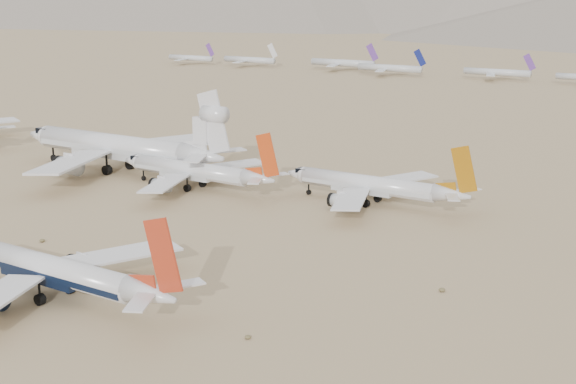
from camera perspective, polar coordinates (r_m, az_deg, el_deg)
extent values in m
plane|color=#896D4F|center=(117.38, -13.03, -7.69)|extent=(7000.00, 7000.00, 0.00)
cylinder|color=silver|center=(120.03, -16.75, -5.18)|extent=(32.77, 3.87, 3.87)
cube|color=black|center=(120.18, -16.74, -5.40)|extent=(32.12, 3.93, 0.87)
cone|color=silver|center=(105.75, -9.68, -7.19)|extent=(8.19, 3.87, 3.87)
cube|color=silver|center=(102.03, -10.50, -7.72)|extent=(5.20, 6.80, 0.23)
cube|color=silver|center=(125.61, -11.96, -4.37)|extent=(12.66, 19.95, 0.61)
cube|color=silver|center=(107.14, -7.68, -6.55)|extent=(5.20, 6.80, 0.23)
cylinder|color=black|center=(127.01, -14.41, -5.14)|extent=(4.55, 2.79, 2.79)
cube|color=#B23118|center=(102.39, -8.88, -4.50)|extent=(6.21, 0.31, 10.23)
cylinder|color=black|center=(118.64, -17.22, -7.31)|extent=(1.63, 0.97, 1.63)
cylinder|color=black|center=(121.84, -15.24, -6.61)|extent=(1.63, 0.97, 1.63)
cylinder|color=silver|center=(167.41, 5.64, 0.57)|extent=(30.54, 3.71, 3.71)
cube|color=silver|center=(167.51, 5.63, 0.42)|extent=(29.93, 3.77, 0.84)
sphere|color=silver|center=(174.94, 1.23, 1.21)|extent=(3.71, 3.71, 3.71)
cube|color=black|center=(175.02, 1.08, 1.56)|extent=(2.60, 2.41, 0.93)
cone|color=silver|center=(159.57, 11.61, -0.20)|extent=(7.64, 3.71, 3.71)
cube|color=silver|center=(157.28, 4.52, -0.50)|extent=(11.80, 18.59, 0.57)
cube|color=silver|center=(155.74, 11.62, -0.36)|extent=(4.85, 6.34, 0.22)
cylinder|color=silver|center=(162.33, 3.82, -0.65)|extent=(4.24, 2.67, 2.67)
cube|color=silver|center=(175.87, 7.97, 0.93)|extent=(11.80, 18.59, 0.57)
cube|color=silver|center=(162.12, 12.58, 0.14)|extent=(4.85, 6.34, 0.22)
cylinder|color=silver|center=(175.22, 6.30, 0.37)|extent=(4.24, 2.67, 2.67)
cube|color=#BA7310|center=(157.64, 12.41, 1.57)|extent=(5.79, 0.30, 9.54)
cylinder|color=black|center=(175.30, 1.48, -0.01)|extent=(1.11, 0.46, 1.11)
cylinder|color=black|center=(165.43, 5.57, -0.83)|extent=(1.56, 0.93, 1.56)
cylinder|color=black|center=(169.89, 6.40, -0.46)|extent=(1.56, 0.93, 1.56)
cylinder|color=silver|center=(181.31, -6.97, 1.58)|extent=(30.98, 3.79, 3.79)
cube|color=silver|center=(181.41, -6.96, 1.44)|extent=(30.36, 3.84, 0.85)
sphere|color=silver|center=(191.62, -10.48, 2.11)|extent=(3.79, 3.79, 3.79)
cube|color=black|center=(191.81, -10.62, 2.43)|extent=(2.65, 2.46, 0.95)
cone|color=silver|center=(169.60, -2.06, 0.93)|extent=(7.74, 3.79, 3.79)
cube|color=silver|center=(171.95, -8.73, 0.63)|extent=(11.96, 18.85, 0.58)
cube|color=silver|center=(165.81, -2.36, 0.80)|extent=(4.92, 6.43, 0.23)
cylinder|color=silver|center=(177.39, -8.98, 0.46)|extent=(4.30, 2.73, 2.73)
cube|color=silver|center=(188.20, -4.24, 1.89)|extent=(11.96, 18.85, 0.58)
cube|color=silver|center=(171.49, -0.95, 1.24)|extent=(4.92, 6.43, 0.23)
cylinder|color=silver|center=(188.61, -5.82, 1.35)|extent=(4.30, 2.73, 2.73)
cube|color=#CB3E12|center=(167.26, -1.48, 2.64)|extent=(5.87, 0.30, 9.67)
cylinder|color=black|center=(191.75, -10.23, 0.97)|extent=(1.14, 0.47, 1.14)
cylinder|color=black|center=(179.32, -7.17, 0.28)|extent=(1.59, 0.95, 1.59)
cylinder|color=black|center=(183.23, -6.09, 0.60)|extent=(1.59, 0.95, 1.59)
cylinder|color=silver|center=(202.78, -12.40, 3.26)|extent=(47.07, 5.64, 5.64)
cube|color=silver|center=(202.90, -12.39, 3.07)|extent=(46.13, 5.72, 1.27)
sphere|color=silver|center=(220.19, -16.67, 3.82)|extent=(5.64, 5.64, 5.64)
cube|color=black|center=(220.59, -16.84, 4.23)|extent=(3.95, 3.66, 1.41)
cone|color=silver|center=(183.07, -6.06, 2.54)|extent=(11.77, 5.64, 5.64)
cube|color=silver|center=(189.40, -15.22, 2.07)|extent=(18.18, 28.65, 0.88)
cube|color=silver|center=(177.43, -6.62, 2.40)|extent=(7.47, 9.77, 0.34)
cylinder|color=silver|center=(197.71, -15.29, 1.79)|extent=(6.54, 4.06, 4.06)
cube|color=silver|center=(212.08, -8.49, 3.61)|extent=(18.18, 28.65, 0.88)
cube|color=silver|center=(185.65, -4.45, 2.95)|extent=(7.47, 9.77, 0.34)
cylinder|color=silver|center=(213.24, -10.60, 2.89)|extent=(6.54, 4.06, 4.06)
cube|color=silver|center=(179.62, -5.33, 4.98)|extent=(8.92, 0.45, 14.70)
cylinder|color=silver|center=(179.16, -5.26, 5.54)|extent=(5.88, 3.65, 3.65)
cylinder|color=black|center=(220.10, -16.33, 2.34)|extent=(1.69, 0.70, 1.69)
cylinder|color=black|center=(199.73, -12.74, 1.54)|extent=(2.37, 1.41, 2.37)
cylinder|color=black|center=(205.09, -11.15, 1.93)|extent=(2.37, 1.41, 2.37)
cube|color=silver|center=(239.01, -19.76, 4.35)|extent=(6.28, 8.22, 0.29)
cylinder|color=silver|center=(524.09, -6.94, 9.44)|extent=(34.34, 3.39, 3.39)
cube|color=#623595|center=(513.33, -5.57, 10.03)|extent=(6.84, 0.34, 8.61)
cube|color=silver|center=(517.45, -7.59, 9.32)|extent=(9.05, 15.81, 0.34)
cube|color=silver|center=(530.88, -6.31, 9.46)|extent=(9.05, 15.81, 0.34)
cylinder|color=silver|center=(502.87, -2.77, 9.37)|extent=(37.25, 3.68, 3.68)
cube|color=silver|center=(492.20, -1.12, 10.01)|extent=(7.42, 0.37, 9.34)
cube|color=silver|center=(495.23, -3.44, 9.23)|extent=(9.81, 17.15, 0.37)
cube|color=silver|center=(510.66, -2.12, 9.38)|extent=(9.81, 17.15, 0.37)
cylinder|color=silver|center=(476.95, 3.90, 9.14)|extent=(41.38, 4.09, 4.09)
cube|color=#623595|center=(467.03, 6.01, 9.85)|extent=(8.24, 0.41, 10.38)
cube|color=silver|center=(467.78, 3.23, 8.99)|extent=(10.90, 19.05, 0.41)
cube|color=silver|center=(486.27, 4.54, 9.15)|extent=(10.90, 19.05, 0.41)
cylinder|color=silver|center=(447.13, 7.23, 8.74)|extent=(37.90, 3.75, 3.75)
cube|color=navy|center=(438.93, 9.36, 9.41)|extent=(7.55, 0.37, 9.51)
cube|color=silver|center=(438.47, 6.64, 8.59)|extent=(9.99, 17.45, 0.37)
cube|color=silver|center=(455.93, 7.79, 8.75)|extent=(9.99, 17.45, 0.37)
cylinder|color=silver|center=(433.43, 14.63, 8.24)|extent=(35.37, 3.49, 3.49)
cube|color=#623595|center=(427.74, 16.80, 8.83)|extent=(7.04, 0.35, 8.87)
cube|color=silver|center=(424.88, 14.21, 8.09)|extent=(9.32, 16.28, 0.35)
cube|color=silver|center=(442.09, 15.03, 8.25)|extent=(9.32, 16.28, 0.35)
ellipsoid|color=brown|center=(148.11, -17.09, -3.32)|extent=(0.98, 0.98, 0.54)
ellipsoid|color=brown|center=(103.12, -2.87, -10.26)|extent=(0.84, 0.84, 0.46)
ellipsoid|color=brown|center=(120.56, 10.89, -6.84)|extent=(0.98, 0.98, 0.54)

